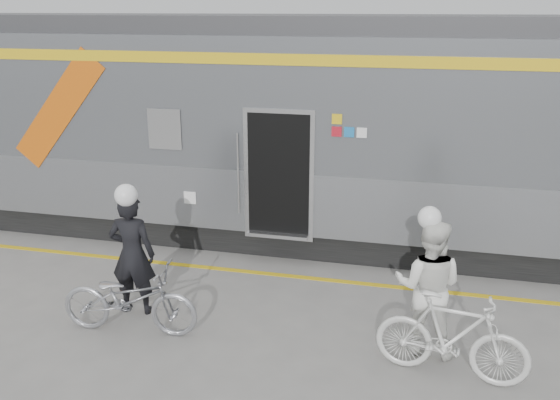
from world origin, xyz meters
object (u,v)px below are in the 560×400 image
(woman, at_px, (428,287))
(bicycle_right, at_px, (452,337))
(man, at_px, (132,254))
(bicycle_left, at_px, (129,299))

(woman, height_order, bicycle_right, woman)
(woman, bearing_deg, bicycle_right, 126.67)
(man, bearing_deg, bicycle_right, 167.49)
(woman, xyz_separation_m, bicycle_right, (0.30, -0.55, -0.35))
(man, distance_m, bicycle_left, 0.71)
(woman, relative_size, bicycle_right, 0.99)
(man, height_order, bicycle_right, man)
(bicycle_left, bearing_deg, woman, -87.41)
(bicycle_left, relative_size, bicycle_right, 1.04)
(bicycle_right, bearing_deg, bicycle_left, 97.25)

